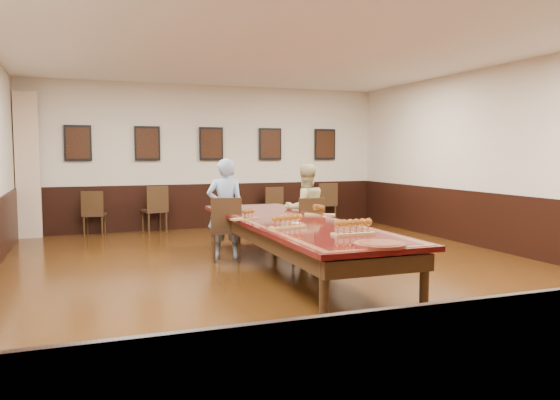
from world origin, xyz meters
name	(u,v)px	position (x,y,z in m)	size (l,w,h in m)	color
floor	(292,274)	(0.00, 0.00, -0.01)	(8.00, 10.00, 0.02)	black
ceiling	(293,42)	(0.00, 0.00, 3.21)	(8.00, 10.00, 0.02)	white
wall_back	(211,157)	(0.00, 5.01, 1.60)	(8.00, 0.02, 3.20)	beige
wall_right	(518,159)	(4.01, 0.00, 1.60)	(0.02, 10.00, 3.20)	beige
chair_man	(226,229)	(-0.64, 1.23, 0.51)	(0.47, 0.52, 1.01)	black
chair_woman	(307,226)	(0.76, 1.24, 0.48)	(0.45, 0.49, 0.96)	black
spare_chair_a	(94,213)	(-2.53, 4.72, 0.46)	(0.43, 0.47, 0.92)	black
spare_chair_b	(154,209)	(-1.31, 4.71, 0.50)	(0.47, 0.51, 1.00)	black
spare_chair_c	(272,206)	(1.39, 4.80, 0.46)	(0.43, 0.47, 0.92)	black
spare_chair_d	(326,203)	(2.80, 4.84, 0.49)	(0.46, 0.50, 0.98)	black
person_man	(225,209)	(-0.62, 1.34, 0.81)	(0.59, 0.39, 1.61)	#4872B4
person_woman	(305,209)	(0.77, 1.34, 0.75)	(0.75, 0.58, 1.51)	#CBC07F
pink_phone	(324,217)	(0.60, 0.24, 0.76)	(0.06, 0.13, 0.01)	#EA4E6F
curtain	(28,165)	(-3.75, 4.82, 1.45)	(0.45, 0.18, 2.90)	#CDAA8D
wainscoting	(292,238)	(0.00, 0.00, 0.50)	(8.00, 10.00, 1.00)	black
conference_table	(292,230)	(0.00, 0.00, 0.61)	(1.40, 5.00, 0.76)	black
posters	(211,144)	(0.00, 4.94, 1.90)	(6.14, 0.04, 0.74)	black
flight_a	(246,215)	(-0.57, 0.34, 0.82)	(0.43, 0.24, 0.15)	olive
flight_b	(319,211)	(0.60, 0.39, 0.83)	(0.47, 0.34, 0.17)	olive
flight_c	(287,222)	(-0.34, -0.70, 0.83)	(0.49, 0.23, 0.18)	olive
flight_d	(353,228)	(0.16, -1.51, 0.84)	(0.52, 0.17, 0.19)	olive
red_plate_grp	(296,224)	(-0.11, -0.42, 0.76)	(0.21, 0.21, 0.03)	red
carved_platter	(380,244)	(0.06, -2.28, 0.77)	(0.63, 0.63, 0.04)	#511810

